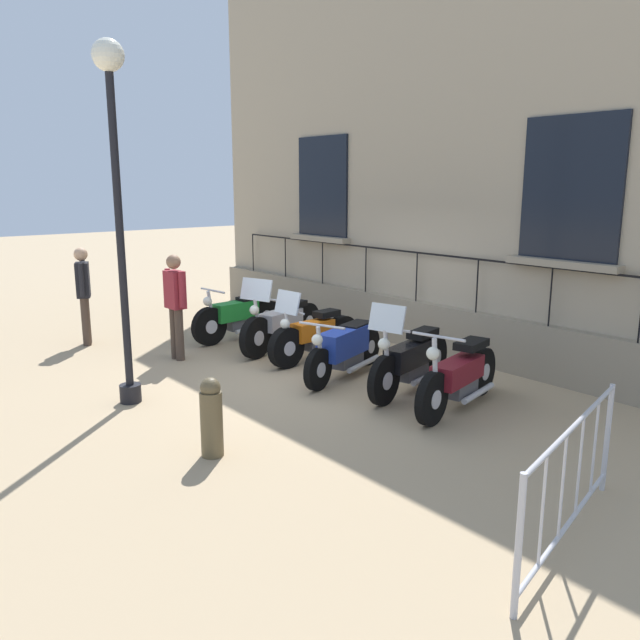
# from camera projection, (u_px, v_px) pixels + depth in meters

# --- Properties ---
(ground_plane) EXTENTS (60.00, 60.00, 0.00)m
(ground_plane) POSITION_uv_depth(u_px,v_px,m) (317.00, 371.00, 9.80)
(ground_plane) COLOR tan
(building_facade) EXTENTS (0.82, 12.10, 7.28)m
(building_facade) POSITION_uv_depth(u_px,v_px,m) (437.00, 143.00, 10.70)
(building_facade) COLOR tan
(building_facade) RESTS_ON ground_plane
(motorcycle_green) EXTENTS (1.98, 0.68, 1.00)m
(motorcycle_green) POSITION_uv_depth(u_px,v_px,m) (238.00, 317.00, 11.70)
(motorcycle_green) COLOR black
(motorcycle_green) RESTS_ON ground_plane
(motorcycle_silver) EXTENTS (2.12, 0.93, 1.33)m
(motorcycle_silver) POSITION_uv_depth(u_px,v_px,m) (282.00, 324.00, 11.00)
(motorcycle_silver) COLOR black
(motorcycle_silver) RESTS_ON ground_plane
(motorcycle_orange) EXTENTS (1.93, 0.61, 1.22)m
(motorcycle_orange) POSITION_uv_depth(u_px,v_px,m) (314.00, 336.00, 10.31)
(motorcycle_orange) COLOR black
(motorcycle_orange) RESTS_ON ground_plane
(motorcycle_blue) EXTENTS (2.04, 0.94, 0.93)m
(motorcycle_blue) POSITION_uv_depth(u_px,v_px,m) (345.00, 348.00, 9.42)
(motorcycle_blue) COLOR black
(motorcycle_blue) RESTS_ON ground_plane
(motorcycle_black) EXTENTS (2.06, 0.74, 1.34)m
(motorcycle_black) POSITION_uv_depth(u_px,v_px,m) (410.00, 361.00, 8.75)
(motorcycle_black) COLOR black
(motorcycle_black) RESTS_ON ground_plane
(motorcycle_maroon) EXTENTS (2.06, 0.75, 1.09)m
(motorcycle_maroon) POSITION_uv_depth(u_px,v_px,m) (459.00, 377.00, 8.08)
(motorcycle_maroon) COLOR black
(motorcycle_maroon) RESTS_ON ground_plane
(lamppost) EXTENTS (0.39, 0.39, 4.53)m
(lamppost) POSITION_uv_depth(u_px,v_px,m) (116.00, 180.00, 7.81)
(lamppost) COLOR black
(lamppost) RESTS_ON ground_plane
(crowd_barrier) EXTENTS (2.27, 0.56, 1.05)m
(crowd_barrier) POSITION_uv_depth(u_px,v_px,m) (571.00, 478.00, 5.01)
(crowd_barrier) COLOR #B7B7BF
(crowd_barrier) RESTS_ON ground_plane
(bollard) EXTENTS (0.24, 0.24, 0.87)m
(bollard) POSITION_uv_depth(u_px,v_px,m) (211.00, 417.00, 6.68)
(bollard) COLOR brown
(bollard) RESTS_ON ground_plane
(pedestrian_standing) EXTENTS (0.34, 0.49, 1.75)m
(pedestrian_standing) POSITION_uv_depth(u_px,v_px,m) (84.00, 290.00, 11.21)
(pedestrian_standing) COLOR #47382D
(pedestrian_standing) RESTS_ON ground_plane
(pedestrian_walking) EXTENTS (0.23, 0.53, 1.73)m
(pedestrian_walking) POSITION_uv_depth(u_px,v_px,m) (175.00, 301.00, 10.25)
(pedestrian_walking) COLOR #47382D
(pedestrian_walking) RESTS_ON ground_plane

